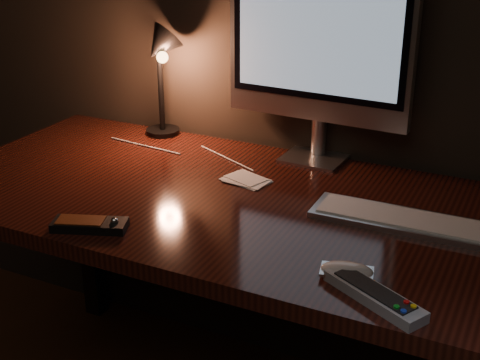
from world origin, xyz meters
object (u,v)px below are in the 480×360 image
at_px(media_remote, 90,224).
at_px(desk_lamp, 160,61).
at_px(monitor, 319,46).
at_px(keyboard, 412,222).
at_px(mouse, 347,272).
at_px(desk, 249,232).
at_px(tv_remote, 374,295).

bearing_deg(media_remote, desk_lamp, 85.93).
bearing_deg(desk_lamp, monitor, 7.28).
distance_m(keyboard, mouse, 0.29).
distance_m(monitor, desk_lamp, 0.49).
bearing_deg(keyboard, mouse, -103.96).
bearing_deg(monitor, keyboard, -37.68).
bearing_deg(desk, desk_lamp, 150.11).
bearing_deg(desk, keyboard, -4.04).
xyz_separation_m(desk, tv_remote, (0.43, -0.37, 0.14)).
height_order(desk, monitor, monitor).
bearing_deg(desk_lamp, mouse, -31.39).
bearing_deg(desk, media_remote, -121.08).
bearing_deg(media_remote, desk, 38.06).
bearing_deg(monitor, mouse, -61.66).
bearing_deg(monitor, desk, -104.75).
relative_size(media_remote, desk_lamp, 0.50).
xyz_separation_m(desk, desk_lamp, (-0.40, 0.23, 0.37)).
xyz_separation_m(keyboard, media_remote, (-0.64, -0.34, 0.00)).
height_order(desk, keyboard, keyboard).
height_order(monitor, tv_remote, monitor).
relative_size(mouse, tv_remote, 0.48).
distance_m(mouse, tv_remote, 0.09).
bearing_deg(monitor, tv_remote, -58.67).
height_order(mouse, desk_lamp, desk_lamp).
height_order(keyboard, media_remote, media_remote).
distance_m(mouse, media_remote, 0.58).
relative_size(desk, keyboard, 3.48).
height_order(media_remote, tv_remote, media_remote).
distance_m(media_remote, desk_lamp, 0.67).
height_order(desk, mouse, mouse).
height_order(desk, tv_remote, tv_remote).
bearing_deg(monitor, media_remote, -113.42).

